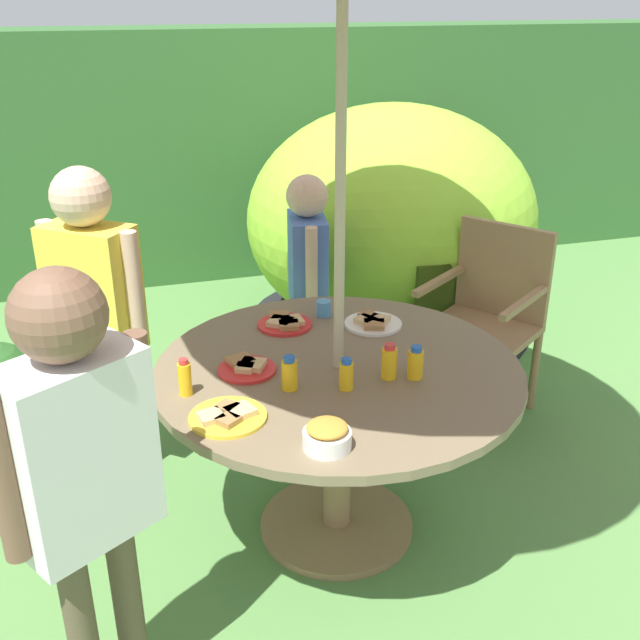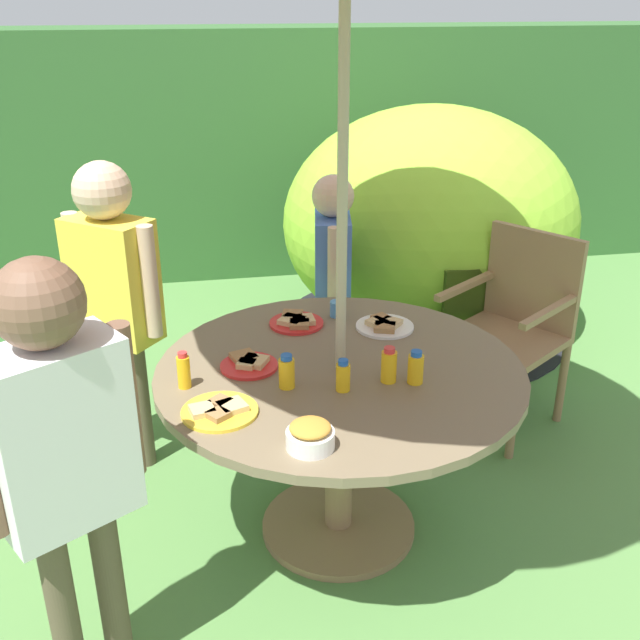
{
  "view_description": "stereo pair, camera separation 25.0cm",
  "coord_description": "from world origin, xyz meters",
  "px_view_note": "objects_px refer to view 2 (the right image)",
  "views": [
    {
      "loc": [
        -0.74,
        -2.23,
        1.95
      ],
      "look_at": [
        -0.08,
        -0.04,
        0.93
      ],
      "focal_mm": 41.65,
      "sensor_mm": 36.0,
      "label": 1
    },
    {
      "loc": [
        -0.49,
        -2.29,
        1.95
      ],
      "look_at": [
        -0.08,
        -0.04,
        0.93
      ],
      "focal_mm": 41.65,
      "sensor_mm": 36.0,
      "label": 2
    }
  ],
  "objects_px": {
    "dome_tent": "(429,223)",
    "juice_bottle_mid_right": "(184,371)",
    "juice_bottle_center_back": "(343,376)",
    "child_in_white_shirt": "(60,436)",
    "snack_bowl": "(310,436)",
    "juice_bottle_near_right": "(416,368)",
    "plate_near_left": "(296,321)",
    "garden_table": "(340,403)",
    "child_in_blue_shirt": "(332,262)",
    "child_in_yellow_shirt": "(113,280)",
    "potted_plant": "(27,383)",
    "plate_far_right": "(384,325)",
    "plate_front_edge": "(249,363)",
    "juice_bottle_mid_left": "(389,366)",
    "juice_bottle_far_left": "(287,372)",
    "plate_center_front": "(219,410)",
    "cup_near": "(337,309)",
    "wooden_chair": "(515,319)"
  },
  "relations": [
    {
      "from": "plate_center_front",
      "to": "juice_bottle_mid_right",
      "type": "distance_m",
      "value": 0.23
    },
    {
      "from": "dome_tent",
      "to": "child_in_white_shirt",
      "type": "relative_size",
      "value": 1.39
    },
    {
      "from": "dome_tent",
      "to": "child_in_blue_shirt",
      "type": "distance_m",
      "value": 1.07
    },
    {
      "from": "child_in_blue_shirt",
      "to": "juice_bottle_mid_right",
      "type": "distance_m",
      "value": 1.29
    },
    {
      "from": "juice_bottle_near_right",
      "to": "plate_near_left",
      "type": "bearing_deg",
      "value": 120.84
    },
    {
      "from": "dome_tent",
      "to": "child_in_blue_shirt",
      "type": "xyz_separation_m",
      "value": [
        -0.74,
        -0.77,
        0.07
      ]
    },
    {
      "from": "child_in_blue_shirt",
      "to": "plate_front_edge",
      "type": "xyz_separation_m",
      "value": [
        -0.49,
        -0.96,
        -0.02
      ]
    },
    {
      "from": "child_in_white_shirt",
      "to": "juice_bottle_far_left",
      "type": "xyz_separation_m",
      "value": [
        0.66,
        0.43,
        -0.1
      ]
    },
    {
      "from": "plate_front_edge",
      "to": "juice_bottle_mid_left",
      "type": "height_order",
      "value": "juice_bottle_mid_left"
    },
    {
      "from": "plate_center_front",
      "to": "juice_bottle_center_back",
      "type": "distance_m",
      "value": 0.43
    },
    {
      "from": "child_in_yellow_shirt",
      "to": "snack_bowl",
      "type": "relative_size",
      "value": 9.33
    },
    {
      "from": "wooden_chair",
      "to": "snack_bowl",
      "type": "distance_m",
      "value": 1.68
    },
    {
      "from": "garden_table",
      "to": "juice_bottle_mid_left",
      "type": "xyz_separation_m",
      "value": [
        0.14,
        -0.13,
        0.21
      ]
    },
    {
      "from": "plate_near_left",
      "to": "cup_near",
      "type": "xyz_separation_m",
      "value": [
        0.18,
        0.06,
        0.02
      ]
    },
    {
      "from": "child_in_yellow_shirt",
      "to": "plate_front_edge",
      "type": "bearing_deg",
      "value": -11.18
    },
    {
      "from": "garden_table",
      "to": "potted_plant",
      "type": "height_order",
      "value": "garden_table"
    },
    {
      "from": "plate_center_front",
      "to": "cup_near",
      "type": "relative_size",
      "value": 3.8
    },
    {
      "from": "plate_far_right",
      "to": "juice_bottle_mid_right",
      "type": "bearing_deg",
      "value": -156.54
    },
    {
      "from": "dome_tent",
      "to": "potted_plant",
      "type": "xyz_separation_m",
      "value": [
        -2.18,
        -0.93,
        -0.36
      ]
    },
    {
      "from": "potted_plant",
      "to": "juice_bottle_near_right",
      "type": "height_order",
      "value": "juice_bottle_near_right"
    },
    {
      "from": "child_in_yellow_shirt",
      "to": "plate_center_front",
      "type": "xyz_separation_m",
      "value": [
        0.37,
        -0.88,
        -0.13
      ]
    },
    {
      "from": "dome_tent",
      "to": "potted_plant",
      "type": "height_order",
      "value": "dome_tent"
    },
    {
      "from": "child_in_yellow_shirt",
      "to": "juice_bottle_mid_left",
      "type": "relative_size",
      "value": 10.54
    },
    {
      "from": "child_in_white_shirt",
      "to": "snack_bowl",
      "type": "distance_m",
      "value": 0.69
    },
    {
      "from": "child_in_yellow_shirt",
      "to": "plate_near_left",
      "type": "bearing_deg",
      "value": 18.98
    },
    {
      "from": "potted_plant",
      "to": "juice_bottle_mid_left",
      "type": "relative_size",
      "value": 4.47
    },
    {
      "from": "child_in_white_shirt",
      "to": "plate_near_left",
      "type": "relative_size",
      "value": 6.3
    },
    {
      "from": "juice_bottle_mid_right",
      "to": "plate_near_left",
      "type": "bearing_deg",
      "value": 44.22
    },
    {
      "from": "potted_plant",
      "to": "juice_bottle_far_left",
      "type": "height_order",
      "value": "juice_bottle_far_left"
    },
    {
      "from": "garden_table",
      "to": "juice_bottle_mid_right",
      "type": "bearing_deg",
      "value": -175.26
    },
    {
      "from": "garden_table",
      "to": "juice_bottle_center_back",
      "type": "xyz_separation_m",
      "value": [
        -0.02,
        -0.16,
        0.2
      ]
    },
    {
      "from": "plate_far_right",
      "to": "juice_bottle_mid_left",
      "type": "relative_size",
      "value": 1.8
    },
    {
      "from": "juice_bottle_center_back",
      "to": "plate_near_left",
      "type": "bearing_deg",
      "value": 97.48
    },
    {
      "from": "potted_plant",
      "to": "juice_bottle_mid_left",
      "type": "xyz_separation_m",
      "value": [
        1.41,
        -0.99,
        0.46
      ]
    },
    {
      "from": "juice_bottle_near_right",
      "to": "plate_center_front",
      "type": "bearing_deg",
      "value": -172.76
    },
    {
      "from": "garden_table",
      "to": "juice_bottle_far_left",
      "type": "distance_m",
      "value": 0.31
    },
    {
      "from": "dome_tent",
      "to": "juice_bottle_mid_right",
      "type": "relative_size",
      "value": 14.57
    },
    {
      "from": "wooden_chair",
      "to": "dome_tent",
      "type": "xyz_separation_m",
      "value": [
        -0.07,
        1.09,
        0.15
      ]
    },
    {
      "from": "plate_far_right",
      "to": "juice_bottle_center_back",
      "type": "height_order",
      "value": "juice_bottle_center_back"
    },
    {
      "from": "juice_bottle_mid_left",
      "to": "plate_front_edge",
      "type": "bearing_deg",
      "value": 157.29
    },
    {
      "from": "dome_tent",
      "to": "juice_bottle_far_left",
      "type": "relative_size",
      "value": 15.7
    },
    {
      "from": "potted_plant",
      "to": "plate_far_right",
      "type": "xyz_separation_m",
      "value": [
        1.51,
        -0.56,
        0.42
      ]
    },
    {
      "from": "child_in_white_shirt",
      "to": "plate_near_left",
      "type": "distance_m",
      "value": 1.21
    },
    {
      "from": "juice_bottle_center_back",
      "to": "child_in_blue_shirt",
      "type": "bearing_deg",
      "value": 80.41
    },
    {
      "from": "juice_bottle_far_left",
      "to": "snack_bowl",
      "type": "bearing_deg",
      "value": -87.41
    },
    {
      "from": "garden_table",
      "to": "dome_tent",
      "type": "distance_m",
      "value": 2.02
    },
    {
      "from": "dome_tent",
      "to": "juice_bottle_mid_left",
      "type": "bearing_deg",
      "value": -116.19
    },
    {
      "from": "plate_near_left",
      "to": "juice_bottle_mid_left",
      "type": "relative_size",
      "value": 1.69
    },
    {
      "from": "juice_bottle_mid_right",
      "to": "juice_bottle_center_back",
      "type": "bearing_deg",
      "value": -12.59
    },
    {
      "from": "juice_bottle_center_back",
      "to": "child_in_white_shirt",
      "type": "bearing_deg",
      "value": -155.96
    }
  ]
}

